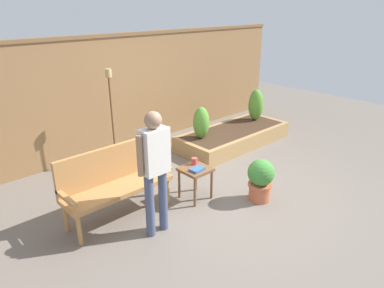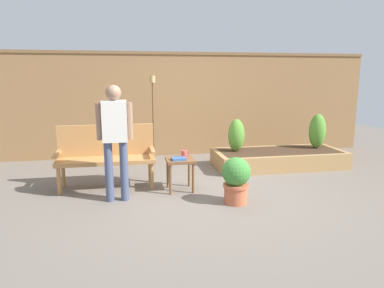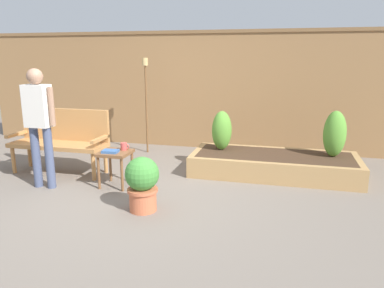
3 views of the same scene
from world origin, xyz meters
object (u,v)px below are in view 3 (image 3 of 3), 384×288
at_px(cup_on_table, 124,146).
at_px(potted_boxwood, 142,182).
at_px(person_by_bench, 39,118).
at_px(side_table, 115,158).
at_px(shrub_near_bench, 222,131).
at_px(book_on_table, 110,151).
at_px(garden_bench, 61,136).
at_px(shrub_far_corner, 335,134).
at_px(tiki_torch, 146,89).

height_order(cup_on_table, potted_boxwood, potted_boxwood).
bearing_deg(person_by_bench, side_table, 16.95).
bearing_deg(cup_on_table, potted_boxwood, -53.65).
bearing_deg(shrub_near_bench, book_on_table, -135.93).
bearing_deg(shrub_near_bench, potted_boxwood, -107.70).
height_order(book_on_table, potted_boxwood, potted_boxwood).
relative_size(side_table, person_by_bench, 0.31).
xyz_separation_m(side_table, shrub_near_bench, (1.23, 1.15, 0.20)).
bearing_deg(shrub_near_bench, garden_bench, -162.13).
relative_size(book_on_table, shrub_near_bench, 0.34).
bearing_deg(book_on_table, cup_on_table, 51.74).
bearing_deg(shrub_far_corner, tiki_torch, 168.48).
relative_size(side_table, book_on_table, 2.37).
bearing_deg(person_by_bench, cup_on_table, 21.23).
distance_m(potted_boxwood, tiki_torch, 2.72).
distance_m(side_table, shrub_near_bench, 1.69).
bearing_deg(shrub_far_corner, shrub_near_bench, -180.00).
bearing_deg(tiki_torch, shrub_near_bench, -23.22).
bearing_deg(person_by_bench, garden_bench, 103.42).
bearing_deg(person_by_bench, tiki_torch, 72.16).
xyz_separation_m(garden_bench, potted_boxwood, (1.72, -1.07, -0.20)).
xyz_separation_m(tiki_torch, person_by_bench, (-0.66, -2.06, -0.22)).
bearing_deg(potted_boxwood, book_on_table, 138.83).
relative_size(cup_on_table, shrub_far_corner, 0.19).
xyz_separation_m(side_table, potted_boxwood, (0.65, -0.66, -0.06)).
relative_size(garden_bench, book_on_table, 7.11).
bearing_deg(potted_boxwood, shrub_far_corner, 39.48).
xyz_separation_m(side_table, tiki_torch, (-0.24, 1.78, 0.75)).
relative_size(garden_bench, tiki_torch, 0.86).
bearing_deg(tiki_torch, book_on_table, -83.49).
relative_size(shrub_near_bench, person_by_bench, 0.38).
bearing_deg(shrub_far_corner, cup_on_table, -159.35).
relative_size(book_on_table, tiki_torch, 0.12).
xyz_separation_m(book_on_table, shrub_far_corner, (2.88, 1.22, 0.13)).
distance_m(book_on_table, potted_boxwood, 0.92).
relative_size(shrub_near_bench, tiki_torch, 0.36).
distance_m(garden_bench, potted_boxwood, 2.03).
distance_m(cup_on_table, shrub_far_corner, 2.96).
relative_size(shrub_far_corner, person_by_bench, 0.42).
bearing_deg(cup_on_table, garden_bench, 165.24).
bearing_deg(garden_bench, tiki_torch, 58.94).
bearing_deg(tiki_torch, garden_bench, -121.06).
xyz_separation_m(potted_boxwood, shrub_near_bench, (0.58, 1.81, 0.26)).
relative_size(side_table, potted_boxwood, 0.77).
distance_m(potted_boxwood, shrub_far_corner, 2.87).
bearing_deg(cup_on_table, shrub_near_bench, 42.33).
xyz_separation_m(garden_bench, shrub_far_corner, (3.92, 0.74, 0.09)).
relative_size(book_on_table, potted_boxwood, 0.32).
xyz_separation_m(book_on_table, potted_boxwood, (0.68, -0.59, -0.16)).
distance_m(book_on_table, shrub_far_corner, 3.13).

